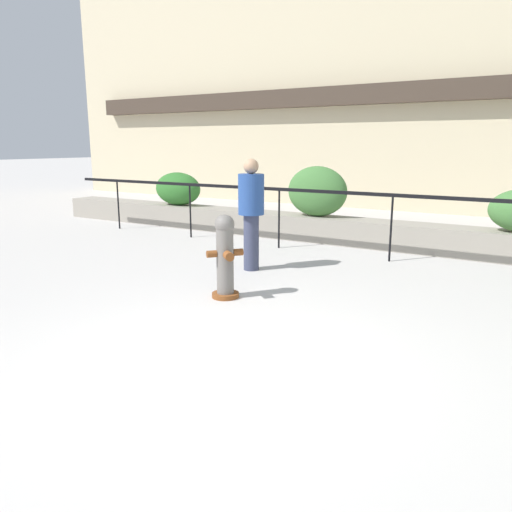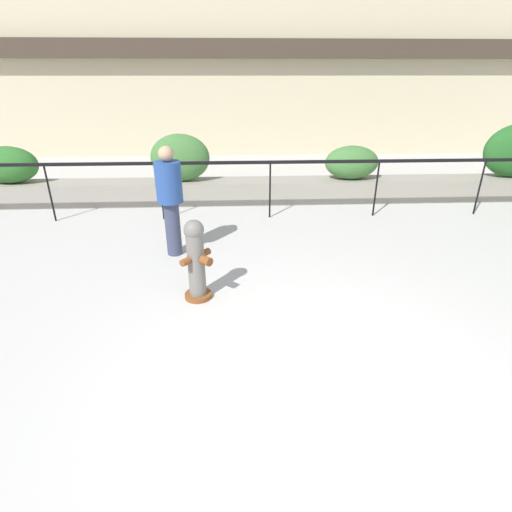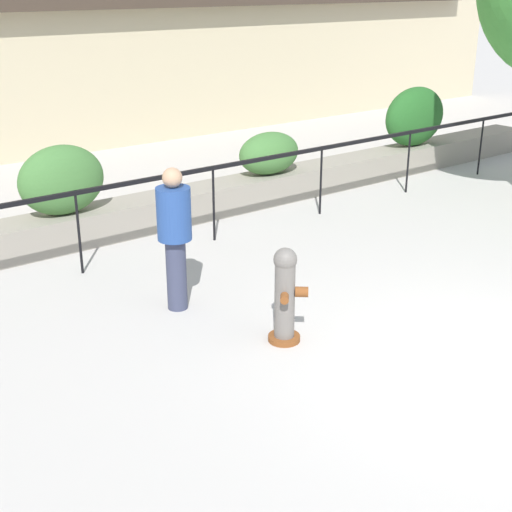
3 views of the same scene
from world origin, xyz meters
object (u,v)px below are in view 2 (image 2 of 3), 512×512
object	(u,v)px
fire_hydrant	(196,260)
pedestrian	(170,195)
hedge_bush_2	(352,163)
hedge_bush_1	(180,158)
hedge_bush_0	(8,165)

from	to	relation	value
fire_hydrant	pedestrian	xyz separation A→B (m)	(-0.50, 1.42, 0.44)
hedge_bush_2	pedestrian	size ratio (longest dim) A/B	0.69
pedestrian	hedge_bush_1	bearing A→B (deg)	93.73
hedge_bush_0	pedestrian	xyz separation A→B (m)	(3.85, -2.81, 0.09)
hedge_bush_2	fire_hydrant	size ratio (longest dim) A/B	1.10
hedge_bush_0	hedge_bush_1	world-z (taller)	hedge_bush_1
hedge_bush_0	pedestrian	size ratio (longest dim) A/B	0.73
hedge_bush_0	fire_hydrant	distance (m)	6.08
hedge_bush_0	fire_hydrant	bearing A→B (deg)	-44.20
fire_hydrant	pedestrian	distance (m)	1.57
pedestrian	hedge_bush_0	bearing A→B (deg)	143.89
hedge_bush_0	hedge_bush_2	size ratio (longest dim) A/B	1.06
hedge_bush_2	hedge_bush_0	bearing A→B (deg)	180.00
fire_hydrant	pedestrian	world-z (taller)	pedestrian
hedge_bush_2	pedestrian	world-z (taller)	pedestrian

